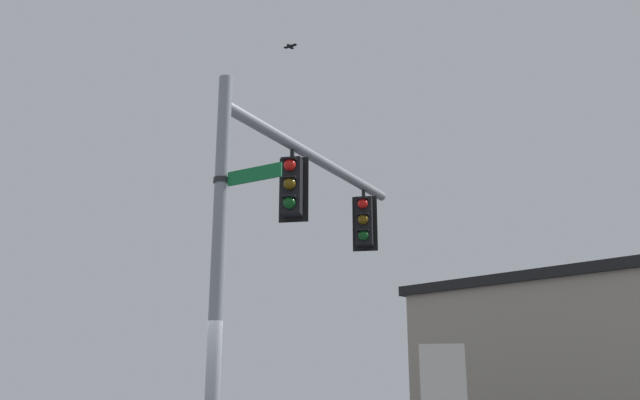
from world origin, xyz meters
name	(u,v)px	position (x,y,z in m)	size (l,w,h in m)	color
signal_pole	(218,274)	(0.00, 0.00, 3.18)	(0.21, 0.21, 6.36)	gray
mast_arm	(318,159)	(-1.00, -2.75, 5.88)	(0.21, 0.21, 5.84)	gray
traffic_light_nearest_pole	(292,186)	(-0.68, -1.86, 5.08)	(0.54, 0.49, 1.31)	black
traffic_light_mid_inner	(364,221)	(-1.67, -4.58, 5.08)	(0.54, 0.49, 1.31)	black
street_name_sign	(240,177)	(-0.32, 0.12, 4.63)	(1.16, 0.52, 0.22)	#147238
bird_flying	(290,46)	(0.14, -5.15, 9.75)	(0.37, 0.28, 0.09)	black
storefront_building	(609,362)	(-8.01, -12.18, 2.43)	(12.18, 11.34, 4.83)	#A89E89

